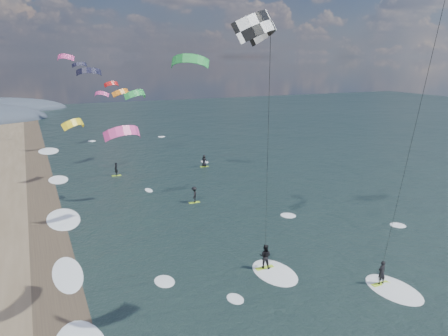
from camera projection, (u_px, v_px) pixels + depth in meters
name	position (u px, v px, depth m)	size (l,w,h in m)	color
wet_sand_strip	(61.00, 316.00, 24.62)	(3.00, 240.00, 0.00)	#382D23
kitesurfer_near_a	(437.00, 52.00, 18.93)	(7.61, 8.37, 19.02)	#ADE328
kitesurfer_near_b	(271.00, 120.00, 22.70)	(6.87, 9.31, 16.62)	#ADE328
far_kitesurfers	(182.00, 178.00, 49.67)	(12.64, 14.52, 1.67)	#ADE328
bg_kite_field	(107.00, 82.00, 65.39)	(14.09, 70.82, 8.60)	black
shoreline_surf	(74.00, 274.00, 29.30)	(2.40, 79.40, 0.11)	white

